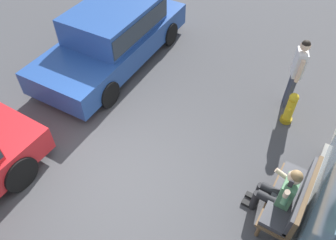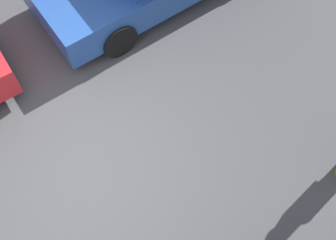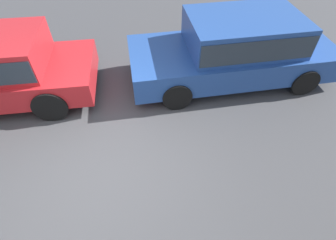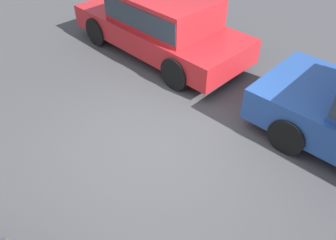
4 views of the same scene
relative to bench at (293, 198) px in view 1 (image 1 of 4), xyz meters
The scene contains 6 objects.
ground_plane 3.12m from the bench, 70.53° to the right, with size 60.00×60.00×0.00m, color #424244.
bench is the anchor object (origin of this frame).
person_on_phone 0.28m from the bench, 65.42° to the right, with size 0.73×0.74×1.32m.
parked_car_near 5.74m from the bench, 110.99° to the right, with size 4.74×2.10×1.50m.
pedestrian_standing 2.94m from the bench, 161.92° to the right, with size 0.52×0.32×1.73m.
fire_hydrant 2.33m from the bench, 162.23° to the right, with size 0.38×0.26×0.81m.
Camera 1 is at (2.42, 2.60, 5.36)m, focal length 35.00 mm.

